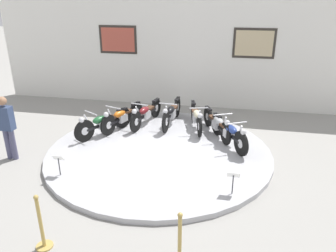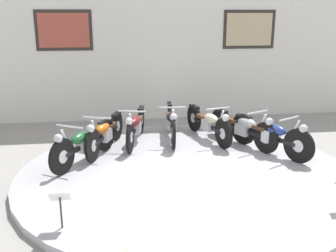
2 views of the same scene
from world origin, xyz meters
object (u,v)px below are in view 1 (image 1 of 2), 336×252
Objects in this scene: stanchion_post_left_of_entry at (42,230)px; info_placard_front_left at (58,161)px; motorcycle_orange at (122,116)px; motorcycle_cream at (196,116)px; motorcycle_green at (103,122)px; motorcycle_silver at (217,123)px; motorcycle_blue at (229,132)px; info_placard_front_centre at (233,178)px; visitor_standing at (7,125)px; motorcycle_black at (171,112)px; motorcycle_maroon at (146,113)px; stanchion_post_right_of_entry at (180,250)px.

info_placard_front_left is at bearing 110.89° from stanchion_post_left_of_entry.
motorcycle_orange is 2.24m from motorcycle_cream.
motorcycle_silver is at bearing 10.66° from motorcycle_green.
motorcycle_blue is (0.99, -1.02, 0.01)m from motorcycle_cream.
info_placard_front_left is (-0.13, -2.32, -0.02)m from motorcycle_green.
stanchion_post_left_of_entry is at bearing -123.96° from motorcycle_blue.
motorcycle_silver is (2.83, 0.00, 0.00)m from motorcycle_orange.
motorcycle_blue is (3.55, -0.00, 0.00)m from motorcycle_green.
info_placard_front_centre is 0.50× the size of stanchion_post_left_of_entry.
motorcycle_cream is 1.42m from motorcycle_blue.
info_placard_front_centre is 0.31× the size of visitor_standing.
motorcycle_blue reaches higher than info_placard_front_left.
visitor_standing is at bearing -134.84° from motorcycle_orange.
motorcycle_silver is at bearing 41.29° from info_placard_front_left.
stanchion_post_left_of_entry is at bearing -101.70° from motorcycle_black.
motorcycle_maroon is at bearing 169.35° from motorcycle_silver.
motorcycle_blue is 3.45× the size of info_placard_front_centre.
visitor_standing is at bearing 157.37° from info_placard_front_left.
motorcycle_orange is 0.76m from motorcycle_maroon.
motorcycle_orange is 1.06× the size of motorcycle_blue.
info_placard_front_centre is at bearing 69.11° from stanchion_post_right_of_entry.
motorcycle_black is at bearing 146.74° from motorcycle_blue.
visitor_standing is (-5.03, -2.21, 0.43)m from motorcycle_silver.
motorcycle_maroon is 5.36m from stanchion_post_left_of_entry.
motorcycle_orange is 1.52m from motorcycle_black.
stanchion_post_left_of_entry is 1.00× the size of stanchion_post_right_of_entry.
motorcycle_black reaches higher than motorcycle_green.
motorcycle_maroon is 4.29m from info_placard_front_centre.
motorcycle_black is (1.77, 1.17, 0.01)m from motorcycle_green.
motorcycle_green is 3.36× the size of info_placard_front_centre.
stanchion_post_left_of_entry and stanchion_post_right_of_entry have the same top height.
motorcycle_black is 5.62m from stanchion_post_left_of_entry.
info_placard_front_left is at bearing 146.62° from stanchion_post_right_of_entry.
motorcycle_maroon reaches higher than info_placard_front_left.
stanchion_post_right_of_entry reaches higher than motorcycle_blue.
motorcycle_silver is 3.53× the size of info_placard_front_centre.
visitor_standing is (-5.53, 0.71, 0.44)m from info_placard_front_centre.
motorcycle_green is at bearing -134.31° from motorcycle_maroon.
stanchion_post_right_of_entry is at bearing -98.31° from motorcycle_blue.
motorcycle_silver is at bearing 99.54° from info_placard_front_centre.
motorcycle_cream is at bearing 108.60° from info_placard_front_centre.
motorcycle_blue is 5.64m from visitor_standing.
stanchion_post_right_of_entry is at bearing -29.77° from visitor_standing.
info_placard_front_centre is at bearing -51.09° from motorcycle_maroon.
stanchion_post_left_of_entry reaches higher than motorcycle_cream.
stanchion_post_right_of_entry is at bearing 0.00° from stanchion_post_left_of_entry.
motorcycle_cream reaches higher than motorcycle_silver.
motorcycle_blue is (1.78, -1.17, -0.01)m from motorcycle_black.
info_placard_front_centre is 2.16m from stanchion_post_right_of_entry.
motorcycle_silver is 1.76× the size of stanchion_post_left_of_entry.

